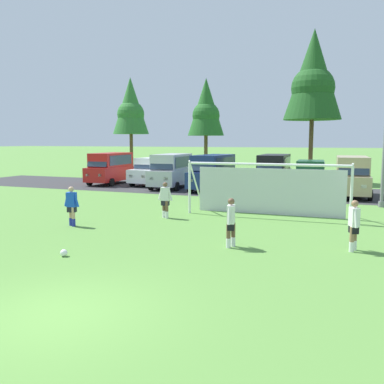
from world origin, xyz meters
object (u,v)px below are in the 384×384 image
Objects in this scene: player_defender_far at (165,200)px; parked_car_slot_far_right at (352,175)px; parked_car_slot_left at (152,171)px; parked_car_slot_center_left at (171,170)px; soccer_goal at (268,188)px; player_winger_right at (72,206)px; player_midfield_center at (354,226)px; parked_car_slot_far_left at (110,168)px; parked_car_slot_center at (213,172)px; player_striker_near at (231,223)px; parked_car_slot_right at (310,176)px; parked_car_slot_center_right at (274,171)px; player_winger_left at (237,194)px; soccer_ball at (64,253)px.

parked_car_slot_far_right reaches higher than player_defender_far.
parked_car_slot_center_left is at bearing -32.64° from parked_car_slot_left.
player_winger_right is (-7.02, -5.48, -0.47)m from soccer_goal.
parked_car_slot_far_left reaches higher than player_midfield_center.
parked_car_slot_center_left is (-1.81, 14.05, 0.52)m from player_winger_right.
parked_car_slot_center is at bearing -7.05° from parked_car_slot_center_left.
player_striker_near is at bearing -7.50° from player_winger_right.
parked_car_slot_right is at bearing 1.04° from parked_car_slot_far_left.
soccer_goal reaches higher than parked_car_slot_far_right.
parked_car_slot_center is at bearing -8.14° from parked_car_slot_far_left.
parked_car_slot_right is 2.99m from parked_car_slot_far_right.
parked_car_slot_right is (2.54, -0.36, -0.23)m from parked_car_slot_center_right.
player_midfield_center is at bearing -55.73° from parked_car_slot_center.
player_winger_right is 14.18m from parked_car_slot_center_left.
player_winger_right is at bearing -96.42° from parked_car_slot_center.
parked_car_slot_center is 1.00× the size of parked_car_slot_far_right.
soccer_goal reaches higher than parked_car_slot_left.
player_defender_far is at bearing 159.40° from player_midfield_center.
parked_car_slot_center_right is at bearing 98.74° from soccer_goal.
player_midfield_center is at bearing -48.46° from player_winger_left.
player_defender_far is (0.19, 6.88, 0.71)m from soccer_ball.
player_midfield_center is at bearing 25.34° from soccer_ball.
parked_car_slot_center_left is 9.89m from parked_car_slot_right.
player_winger_left is 1.00× the size of player_winger_right.
player_midfield_center is (8.19, 3.88, 0.71)m from soccer_ball.
parked_car_slot_far_right is (3.60, 14.77, 0.52)m from player_striker_near.
player_winger_right is at bearing -132.95° from player_defender_far.
parked_car_slot_center_right is (13.08, 0.64, 0.00)m from parked_car_slot_far_left.
player_striker_near is at bearing -47.27° from parked_car_slot_far_left.
parked_car_slot_far_right reaches higher than parked_car_slot_right.
parked_car_slot_far_left is at bearing 146.07° from player_winger_left.
player_midfield_center and player_winger_right have the same top height.
soccer_goal is at bearing -56.11° from parked_car_slot_center.
player_winger_left is 9.37m from parked_car_slot_right.
player_defender_far is at bearing -127.17° from player_winger_left.
parked_car_slot_center_right is at bearing 95.48° from player_striker_near.
parked_car_slot_center_right is at bearing 11.92° from parked_car_slot_center_left.
player_winger_left is at bearing -47.67° from parked_car_slot_center_left.
parked_car_slot_right reaches higher than player_midfield_center.
parked_car_slot_center is at bearing 93.57° from soccer_ball.
parked_car_slot_center_left is (-8.83, 8.58, 0.05)m from soccer_goal.
player_defender_far is (-7.99, 3.00, 0.00)m from player_midfield_center.
player_defender_far is 14.35m from parked_car_slot_left.
player_defender_far is at bearing -149.78° from soccer_goal.
parked_car_slot_center is (3.34, -0.41, 0.00)m from parked_car_slot_center_left.
soccer_goal reaches higher than player_striker_near.
soccer_goal is 9.84m from parked_car_slot_center.
parked_car_slot_far_right is (8.02, 17.69, 1.23)m from soccer_ball.
parked_car_slot_far_right is (5.18, -1.75, 0.00)m from parked_car_slot_center_right.
player_midfield_center is 1.00× the size of player_defender_far.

